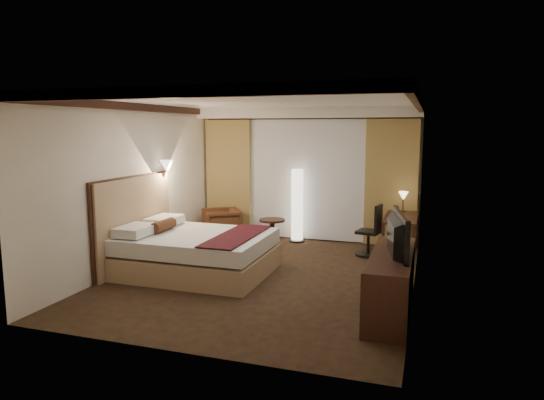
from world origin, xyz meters
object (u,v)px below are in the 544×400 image
(side_table, at_px, (272,233))
(desk, at_px, (400,237))
(dresser, at_px, (391,283))
(armchair, at_px, (221,223))
(office_chair, at_px, (369,230))
(floor_lamp, at_px, (297,205))
(television, at_px, (390,227))
(bed, at_px, (198,253))

(side_table, height_order, desk, desk)
(side_table, xyz_separation_m, dresser, (2.48, -2.77, 0.10))
(desk, xyz_separation_m, dresser, (0.05, -2.72, 0.00))
(armchair, height_order, side_table, armchair)
(side_table, xyz_separation_m, office_chair, (1.87, -0.10, 0.20))
(dresser, bearing_deg, floor_lamp, 122.47)
(armchair, distance_m, television, 4.67)
(bed, bearing_deg, dresser, -13.70)
(floor_lamp, bearing_deg, television, -57.90)
(floor_lamp, bearing_deg, bed, -109.76)
(desk, height_order, dresser, dresser)
(armchair, xyz_separation_m, office_chair, (3.01, -0.23, 0.11))
(floor_lamp, xyz_separation_m, desk, (2.08, -0.63, -0.37))
(dresser, height_order, television, television)
(side_table, height_order, television, television)
(side_table, height_order, dresser, dresser)
(armchair, bearing_deg, desk, 53.62)
(armchair, distance_m, dresser, 4.63)
(television, bearing_deg, armchair, 40.16)
(bed, distance_m, dresser, 3.15)
(side_table, bearing_deg, dresser, -48.22)
(dresser, xyz_separation_m, television, (-0.03, -0.00, 0.71))
(armchair, relative_size, dresser, 0.38)
(bed, height_order, office_chair, office_chair)
(floor_lamp, bearing_deg, side_table, -120.93)
(television, bearing_deg, side_table, 30.55)
(television, bearing_deg, desk, -10.45)
(office_chair, bearing_deg, side_table, -171.58)
(bed, height_order, desk, desk)
(floor_lamp, distance_m, television, 3.97)
(bed, distance_m, armchair, 2.22)
(side_table, xyz_separation_m, television, (2.45, -2.77, 0.82))
(side_table, relative_size, desk, 0.42)
(armchair, bearing_deg, bed, -19.20)
(side_table, distance_m, dresser, 3.72)
(armchair, relative_size, desk, 0.57)
(desk, distance_m, dresser, 2.72)
(side_table, bearing_deg, television, -48.57)
(bed, xyz_separation_m, floor_lamp, (0.93, 2.60, 0.42))
(bed, height_order, floor_lamp, floor_lamp)
(side_table, bearing_deg, desk, -1.18)
(floor_lamp, relative_size, office_chair, 1.57)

